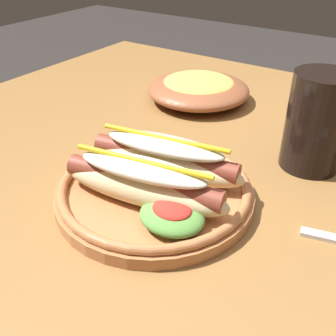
# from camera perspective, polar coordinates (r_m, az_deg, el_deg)

# --- Properties ---
(dining_table) EXTENTS (1.15, 0.98, 0.74)m
(dining_table) POSITION_cam_1_polar(r_m,az_deg,el_deg) (0.60, 7.32, -9.98)
(dining_table) COLOR olive
(dining_table) RESTS_ON ground_plane
(hot_dog_plate) EXTENTS (0.25, 0.25, 0.08)m
(hot_dog_plate) POSITION_cam_1_polar(r_m,az_deg,el_deg) (0.49, -1.86, -2.09)
(hot_dog_plate) COLOR #B77042
(hot_dog_plate) RESTS_ON dining_table
(soda_cup) EXTENTS (0.08, 0.08, 0.14)m
(soda_cup) POSITION_cam_1_polar(r_m,az_deg,el_deg) (0.58, 20.64, 6.21)
(soda_cup) COLOR black
(soda_cup) RESTS_ON dining_table
(side_bowl) EXTENTS (0.20, 0.20, 0.05)m
(side_bowl) POSITION_cam_1_polar(r_m,az_deg,el_deg) (0.78, 4.39, 11.38)
(side_bowl) COLOR brown
(side_bowl) RESTS_ON dining_table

